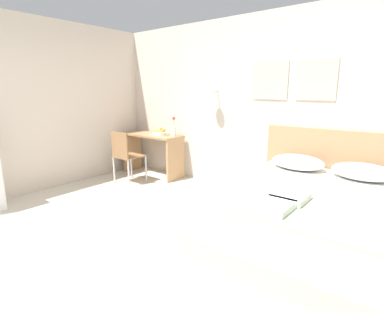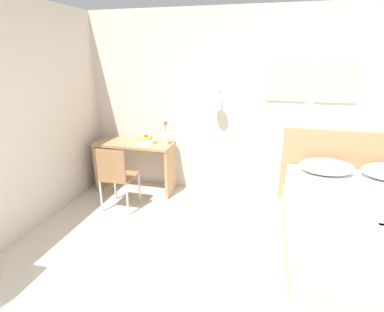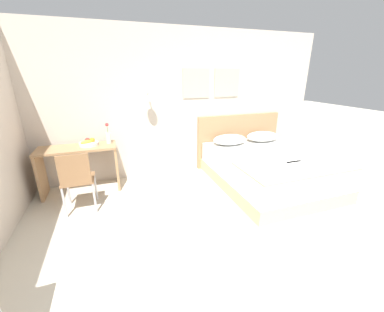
{
  "view_description": "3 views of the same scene",
  "coord_description": "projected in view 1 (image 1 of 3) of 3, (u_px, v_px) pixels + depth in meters",
  "views": [
    {
      "loc": [
        2.2,
        -1.19,
        1.57
      ],
      "look_at": [
        -0.01,
        1.59,
        0.78
      ],
      "focal_mm": 28.0,
      "sensor_mm": 36.0,
      "label": 1
    },
    {
      "loc": [
        0.16,
        -1.34,
        2.03
      ],
      "look_at": [
        -0.73,
        2.08,
        0.83
      ],
      "focal_mm": 28.0,
      "sensor_mm": 36.0,
      "label": 2
    },
    {
      "loc": [
        -1.21,
        -1.33,
        1.9
      ],
      "look_at": [
        -0.09,
        1.91,
        0.67
      ],
      "focal_mm": 22.0,
      "sensor_mm": 36.0,
      "label": 3
    }
  ],
  "objects": [
    {
      "name": "folded_towel_near_foot",
      "position": [
        290.0,
        197.0,
        2.72
      ],
      "size": [
        0.29,
        0.32,
        0.06
      ],
      "color": "white",
      "rests_on": "throw_blanket"
    },
    {
      "name": "flower_vase",
      "position": [
        174.0,
        130.0,
        5.23
      ],
      "size": [
        0.08,
        0.08,
        0.35
      ],
      "color": "silver",
      "rests_on": "desk"
    },
    {
      "name": "headboard",
      "position": [
        334.0,
        171.0,
        3.9
      ],
      "size": [
        1.85,
        0.06,
        1.07
      ],
      "color": "#A87F56",
      "rests_on": "ground_plane"
    },
    {
      "name": "wall_back",
      "position": [
        249.0,
        106.0,
        4.57
      ],
      "size": [
        5.86,
        0.31,
        2.65
      ],
      "color": "beige",
      "rests_on": "ground_plane"
    },
    {
      "name": "fruit_bowl",
      "position": [
        160.0,
        133.0,
        5.41
      ],
      "size": [
        0.29,
        0.29,
        0.12
      ],
      "color": "silver",
      "rests_on": "desk"
    },
    {
      "name": "pillow_left",
      "position": [
        298.0,
        162.0,
        3.87
      ],
      "size": [
        0.67,
        0.46,
        0.19
      ],
      "color": "white",
      "rests_on": "bed"
    },
    {
      "name": "throw_blanket",
      "position": [
        284.0,
        206.0,
        2.61
      ],
      "size": [
        1.67,
        0.83,
        0.02
      ],
      "color": "#B2C693",
      "rests_on": "bed"
    },
    {
      "name": "desk_chair",
      "position": [
        125.0,
        153.0,
        5.03
      ],
      "size": [
        0.42,
        0.42,
        0.9
      ],
      "color": "#8E6642",
      "rests_on": "ground_plane"
    },
    {
      "name": "bed",
      "position": [
        305.0,
        216.0,
        3.14
      ],
      "size": [
        1.73,
        2.08,
        0.56
      ],
      "color": "#B2C693",
      "rests_on": "ground_plane"
    },
    {
      "name": "pillow_right",
      "position": [
        363.0,
        172.0,
        3.41
      ],
      "size": [
        0.67,
        0.46,
        0.19
      ],
      "color": "white",
      "rests_on": "bed"
    },
    {
      "name": "ground_plane",
      "position": [
        78.0,
        276.0,
        2.58
      ],
      "size": [
        24.0,
        24.0,
        0.0
      ],
      "primitive_type": "plane",
      "color": "beige"
    },
    {
      "name": "desk",
      "position": [
        153.0,
        147.0,
        5.56
      ],
      "size": [
        1.18,
        0.48,
        0.77
      ],
      "color": "#A87F56",
      "rests_on": "ground_plane"
    },
    {
      "name": "folded_towel_mid_bed",
      "position": [
        270.0,
        205.0,
        2.54
      ],
      "size": [
        0.36,
        0.35,
        0.06
      ],
      "color": "white",
      "rests_on": "throw_blanket"
    }
  ]
}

